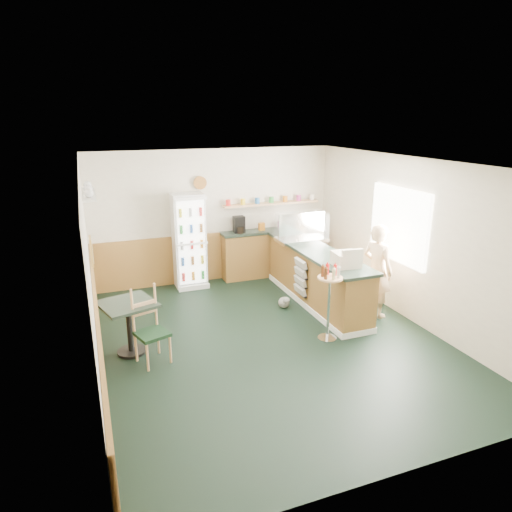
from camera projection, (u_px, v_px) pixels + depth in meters
name	position (u px, v px, depth m)	size (l,w,h in m)	color
ground	(270.00, 340.00, 7.06)	(6.00, 6.00, 0.00)	black
room_envelope	(240.00, 235.00, 7.18)	(5.04, 6.02, 2.72)	beige
service_counter	(316.00, 279.00, 8.34)	(0.68, 3.01, 1.01)	olive
back_counter	(272.00, 250.00, 9.80)	(2.24, 0.42, 1.69)	olive
drinks_fridge	(189.00, 241.00, 9.02)	(0.62, 0.53, 1.88)	white
display_case	(302.00, 228.00, 8.68)	(0.95, 0.50, 0.54)	silver
cash_register	(346.00, 259.00, 7.29)	(0.38, 0.40, 0.22)	beige
shopkeeper	(377.00, 271.00, 7.71)	(0.54, 0.39, 1.62)	tan
condiment_stand	(329.00, 293.00, 6.86)	(0.38, 0.38, 1.19)	silver
newspaper_rack	(301.00, 277.00, 8.12)	(0.09, 0.41, 0.66)	black
cafe_table	(129.00, 318.00, 6.51)	(0.90, 0.90, 0.79)	black
cafe_chair	(150.00, 323.00, 6.34)	(0.51, 0.52, 1.09)	black
dog_doorstop	(284.00, 302.00, 8.18)	(0.20, 0.26, 0.24)	gray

